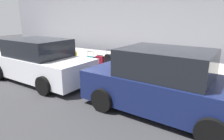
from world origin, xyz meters
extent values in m
plane|color=#333335|center=(0.00, 0.00, 0.00)|extent=(40.00, 40.00, 0.00)
cube|color=#ADA89E|center=(0.00, -2.50, 0.07)|extent=(18.00, 5.00, 0.14)
cube|color=#9EA0A8|center=(-3.84, -0.82, 0.42)|extent=(0.45, 0.23, 0.56)
cube|color=black|center=(-3.84, -0.82, 0.42)|extent=(0.45, 0.06, 0.57)
cylinder|color=gray|center=(-4.03, -0.83, 0.86)|extent=(0.02, 0.02, 0.31)
cylinder|color=gray|center=(-3.65, -0.81, 0.86)|extent=(0.02, 0.02, 0.31)
cylinder|color=black|center=(-3.84, -0.82, 1.01)|extent=(0.38, 0.04, 0.02)
cylinder|color=black|center=(-4.04, -0.83, 0.16)|extent=(0.04, 0.02, 0.04)
cylinder|color=black|center=(-3.64, -0.81, 0.16)|extent=(0.04, 0.02, 0.04)
cube|color=red|center=(-3.30, -0.80, 0.47)|extent=(0.44, 0.24, 0.67)
cube|color=black|center=(-3.30, -0.80, 0.47)|extent=(0.44, 0.05, 0.68)
cylinder|color=gray|center=(-3.48, -0.79, 0.94)|extent=(0.02, 0.02, 0.27)
cylinder|color=gray|center=(-3.11, -0.80, 0.94)|extent=(0.02, 0.02, 0.27)
cylinder|color=black|center=(-3.30, -0.80, 1.07)|extent=(0.37, 0.03, 0.02)
cylinder|color=black|center=(-3.49, -0.79, 0.16)|extent=(0.04, 0.02, 0.04)
cylinder|color=black|center=(-3.11, -0.80, 0.16)|extent=(0.04, 0.02, 0.04)
cube|color=navy|center=(-2.77, -0.84, 0.53)|extent=(0.43, 0.23, 0.77)
cube|color=black|center=(-2.77, -0.84, 0.53)|extent=(0.43, 0.06, 0.79)
cylinder|color=gray|center=(-2.95, -0.85, 0.93)|extent=(0.02, 0.02, 0.04)
cylinder|color=gray|center=(-2.59, -0.83, 0.93)|extent=(0.02, 0.02, 0.04)
cylinder|color=black|center=(-2.77, -0.84, 0.95)|extent=(0.36, 0.04, 0.02)
cylinder|color=black|center=(-2.95, -0.85, 0.16)|extent=(0.04, 0.02, 0.04)
cylinder|color=black|center=(-2.58, -0.83, 0.16)|extent=(0.04, 0.02, 0.04)
cube|color=#59601E|center=(-2.25, -0.86, 0.48)|extent=(0.40, 0.26, 0.68)
cube|color=black|center=(-2.25, -0.86, 0.48)|extent=(0.41, 0.05, 0.70)
cylinder|color=gray|center=(-2.42, -0.86, 0.92)|extent=(0.02, 0.02, 0.20)
cylinder|color=gray|center=(-2.08, -0.86, 0.92)|extent=(0.02, 0.02, 0.20)
cylinder|color=black|center=(-2.25, -0.86, 1.03)|extent=(0.34, 0.03, 0.02)
cylinder|color=black|center=(-2.42, -0.86, 0.16)|extent=(0.04, 0.02, 0.04)
cylinder|color=black|center=(-2.08, -0.86, 0.16)|extent=(0.04, 0.02, 0.04)
cube|color=black|center=(-1.73, -0.83, 0.50)|extent=(0.43, 0.23, 0.72)
cube|color=black|center=(-1.73, -0.83, 0.50)|extent=(0.43, 0.05, 0.74)
cylinder|color=gray|center=(-1.91, -0.84, 0.96)|extent=(0.02, 0.02, 0.20)
cylinder|color=gray|center=(-1.55, -0.82, 0.96)|extent=(0.02, 0.02, 0.20)
cylinder|color=black|center=(-1.73, -0.83, 1.06)|extent=(0.37, 0.04, 0.02)
cylinder|color=black|center=(-1.92, -0.84, 0.16)|extent=(0.04, 0.02, 0.04)
cylinder|color=black|center=(-1.54, -0.82, 0.16)|extent=(0.04, 0.02, 0.04)
cube|color=maroon|center=(-1.21, -0.80, 0.44)|extent=(0.40, 0.20, 0.61)
cube|color=black|center=(-1.21, -0.80, 0.44)|extent=(0.41, 0.05, 0.62)
cylinder|color=gray|center=(-1.38, -0.80, 0.77)|extent=(0.02, 0.02, 0.04)
cylinder|color=gray|center=(-1.04, -0.81, 0.77)|extent=(0.02, 0.02, 0.04)
cylinder|color=black|center=(-1.21, -0.80, 0.79)|extent=(0.34, 0.03, 0.02)
cylinder|color=black|center=(-1.39, -0.80, 0.16)|extent=(0.04, 0.02, 0.04)
cylinder|color=black|center=(-1.04, -0.81, 0.16)|extent=(0.04, 0.02, 0.04)
cube|color=#0F606B|center=(-0.70, -0.77, 0.40)|extent=(0.42, 0.20, 0.53)
cube|color=black|center=(-0.70, -0.77, 0.40)|extent=(0.43, 0.04, 0.54)
cylinder|color=gray|center=(-0.88, -0.77, 0.79)|extent=(0.02, 0.02, 0.24)
cylinder|color=gray|center=(-0.52, -0.77, 0.79)|extent=(0.02, 0.02, 0.24)
cylinder|color=black|center=(-0.70, -0.77, 0.91)|extent=(0.36, 0.02, 0.02)
cylinder|color=black|center=(-0.88, -0.77, 0.16)|extent=(0.04, 0.02, 0.04)
cylinder|color=black|center=(-0.51, -0.77, 0.16)|extent=(0.04, 0.02, 0.04)
cylinder|color=#D89E0C|center=(0.29, -0.79, 0.42)|extent=(0.20, 0.20, 0.56)
sphere|color=#D89E0C|center=(0.29, -0.79, 0.75)|extent=(0.21, 0.21, 0.21)
cylinder|color=#D89E0C|center=(0.44, -0.79, 0.45)|extent=(0.09, 0.10, 0.09)
cylinder|color=#D89E0C|center=(0.14, -0.79, 0.45)|extent=(0.09, 0.10, 0.09)
cylinder|color=brown|center=(1.04, -0.64, 0.50)|extent=(0.12, 0.12, 0.72)
cube|color=#141E4C|center=(-4.85, 1.42, 0.59)|extent=(4.36, 2.06, 0.84)
cube|color=black|center=(-4.85, 1.42, 1.35)|extent=(2.31, 1.80, 0.68)
cylinder|color=black|center=(-3.48, 2.28, 0.32)|extent=(0.65, 0.25, 0.64)
cylinder|color=black|center=(-3.58, 0.42, 0.32)|extent=(0.65, 0.25, 0.64)
cylinder|color=black|center=(-6.13, 2.41, 0.32)|extent=(0.65, 0.25, 0.64)
cylinder|color=black|center=(-6.22, 0.56, 0.32)|extent=(0.65, 0.25, 0.64)
cube|color=silver|center=(0.14, 1.42, 0.58)|extent=(4.60, 1.92, 0.81)
cube|color=black|center=(0.14, 1.42, 1.31)|extent=(2.41, 1.72, 0.66)
cylinder|color=black|center=(1.53, 0.47, 0.32)|extent=(0.65, 0.24, 0.64)
cylinder|color=black|center=(-1.25, 2.37, 0.32)|extent=(0.65, 0.24, 0.64)
cylinder|color=black|center=(-1.29, 0.54, 0.32)|extent=(0.65, 0.24, 0.64)
cylinder|color=black|center=(4.23, 0.55, 0.32)|extent=(0.64, 0.23, 0.64)
camera|label=1|loc=(-6.24, 6.18, 2.48)|focal=31.06mm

